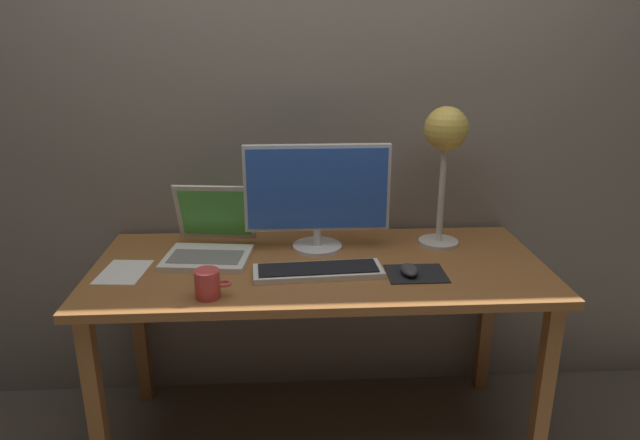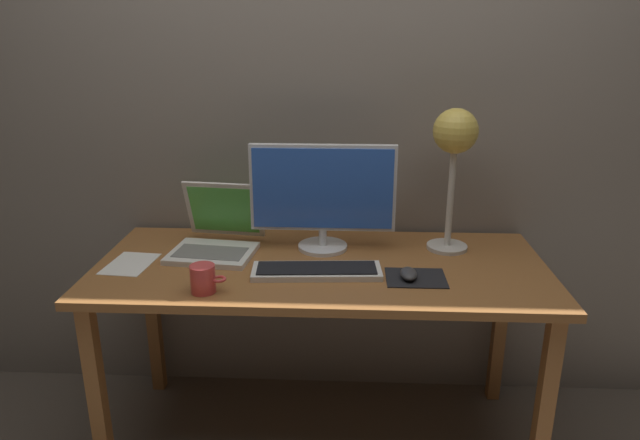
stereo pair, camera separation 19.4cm
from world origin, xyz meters
name	(u,v)px [view 1 (the left image)]	position (x,y,z in m)	size (l,w,h in m)	color
ground_plane	(319,435)	(0.00, 0.00, 0.00)	(4.80, 4.80, 0.00)	brown
back_wall	(314,92)	(0.00, 0.40, 1.30)	(4.80, 0.06, 2.60)	gray
desk	(319,284)	(0.00, 0.00, 0.66)	(1.60, 0.70, 0.74)	#935B2D
monitor	(317,193)	(0.00, 0.14, 0.96)	(0.54, 0.19, 0.40)	silver
keyboard_main	(318,271)	(-0.01, -0.09, 0.75)	(0.45, 0.17, 0.03)	silver
laptop	(211,236)	(-0.39, 0.12, 0.81)	(0.33, 0.35, 0.25)	silver
desk_lamp	(445,140)	(0.47, 0.17, 1.15)	(0.16, 0.16, 0.53)	beige
mousepad	(416,274)	(0.32, -0.11, 0.74)	(0.20, 0.16, 0.00)	black
mouse	(409,270)	(0.30, -0.12, 0.76)	(0.06, 0.10, 0.03)	#38383A
coffee_mug	(208,284)	(-0.36, -0.25, 0.79)	(0.11, 0.08, 0.09)	#CC3F3F
paper_sheet_near_mouse	(123,272)	(-0.68, -0.04, 0.74)	(0.15, 0.21, 0.00)	white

